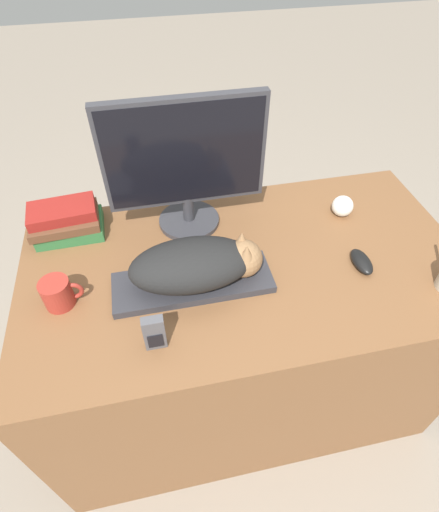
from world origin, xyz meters
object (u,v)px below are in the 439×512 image
at_px(computer_mouse, 362,262).
at_px(phone, 154,333).
at_px(monitor, 185,161).
at_px(coffee_mug, 58,293).
at_px(cat, 199,264).
at_px(baseball, 343,206).
at_px(book_stack, 66,221).
at_px(keyboard, 193,283).

height_order(computer_mouse, phone, phone).
distance_m(monitor, coffee_mug, 0.52).
relative_size(cat, phone, 3.44).
bearing_deg(baseball, book_stack, 173.82).
distance_m(keyboard, computer_mouse, 0.51).
xyz_separation_m(keyboard, cat, (0.02, 0.00, 0.08)).
xyz_separation_m(coffee_mug, book_stack, (0.01, 0.30, 0.01)).
distance_m(phone, book_stack, 0.54).
bearing_deg(cat, book_stack, 140.72).
distance_m(computer_mouse, book_stack, 0.93).
xyz_separation_m(coffee_mug, phone, (0.24, -0.19, 0.01)).
bearing_deg(book_stack, phone, -64.05).
xyz_separation_m(monitor, coffee_mug, (-0.40, -0.26, -0.20)).
relative_size(monitor, computer_mouse, 4.57).
bearing_deg(coffee_mug, phone, -37.84).
xyz_separation_m(monitor, book_stack, (-0.39, 0.03, -0.19)).
xyz_separation_m(cat, coffee_mug, (-0.39, 0.01, -0.05)).
bearing_deg(monitor, baseball, -7.13).
bearing_deg(coffee_mug, keyboard, -2.04).
bearing_deg(coffee_mug, monitor, 33.65).
relative_size(baseball, phone, 0.66).
distance_m(keyboard, book_stack, 0.48).
distance_m(cat, computer_mouse, 0.49).
bearing_deg(computer_mouse, phone, -166.64).
height_order(computer_mouse, baseball, baseball).
height_order(coffee_mug, baseball, coffee_mug).
relative_size(cat, book_stack, 1.65).
distance_m(computer_mouse, coffee_mug, 0.87).
height_order(cat, monitor, monitor).
bearing_deg(baseball, coffee_mug, -167.66).
bearing_deg(cat, computer_mouse, -3.05).
distance_m(cat, baseball, 0.57).
height_order(computer_mouse, book_stack, book_stack).
distance_m(keyboard, baseball, 0.59).
xyz_separation_m(computer_mouse, coffee_mug, (-0.87, 0.04, 0.03)).
bearing_deg(baseball, computer_mouse, -99.80).
bearing_deg(book_stack, baseball, -6.18).
distance_m(keyboard, coffee_mug, 0.37).
bearing_deg(phone, coffee_mug, 142.16).
relative_size(monitor, phone, 4.47).
xyz_separation_m(cat, book_stack, (-0.38, 0.31, -0.04)).
bearing_deg(cat, baseball, 21.98).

